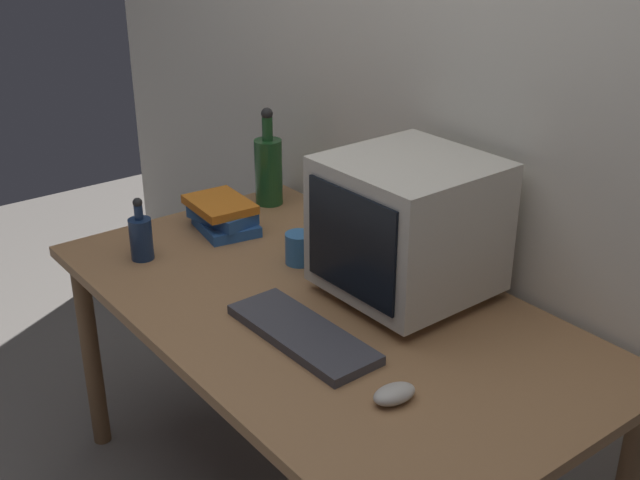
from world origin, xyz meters
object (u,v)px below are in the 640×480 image
crt_monitor (408,227)px  bottle_short (141,237)px  keyboard (302,334)px  bottle_tall (268,168)px  book_stack (223,215)px  mug (300,249)px  computer_mouse (394,394)px

crt_monitor → bottle_short: crt_monitor is taller
keyboard → bottle_short: size_ratio=2.25×
bottle_tall → book_stack: 0.27m
keyboard → bottle_short: bottle_short is taller
book_stack → mug: size_ratio=2.04×
crt_monitor → bottle_short: 0.77m
crt_monitor → bottle_short: bearing=-143.9°
computer_mouse → bottle_tall: (-1.08, 0.42, 0.10)m
crt_monitor → keyboard: (0.01, -0.34, -0.18)m
keyboard → book_stack: size_ratio=1.71×
keyboard → mug: size_ratio=3.50×
book_stack → mug: bearing=8.6°
bottle_tall → mug: (0.43, -0.19, -0.08)m
keyboard → bottle_short: (-0.63, -0.10, 0.06)m
crt_monitor → computer_mouse: bearing=-45.8°
bottle_tall → mug: bearing=-23.7°
computer_mouse → bottle_tall: 1.17m
crt_monitor → bottle_tall: bearing=173.9°
crt_monitor → bottle_tall: crt_monitor is taller
book_stack → mug: 0.34m
crt_monitor → keyboard: crt_monitor is taller
bottle_tall → book_stack: (0.10, -0.24, -0.07)m
bottle_tall → bottle_short: 0.55m
bottle_tall → mug: 0.48m
keyboard → bottle_tall: bottle_tall is taller
keyboard → computer_mouse: 0.32m
mug → crt_monitor: bearing=18.9°
keyboard → mug: mug is taller
bottle_tall → bottle_short: (0.13, -0.53, -0.05)m
computer_mouse → book_stack: book_stack is taller
computer_mouse → mug: 0.69m
crt_monitor → book_stack: size_ratio=1.60×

